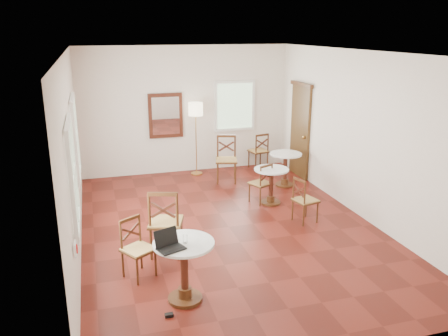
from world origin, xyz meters
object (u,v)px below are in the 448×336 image
object	(u,v)px
cafe_table_back	(285,166)
chair_back_b	(226,159)
chair_near_a	(166,222)
chair_mid_a	(261,183)
chair_back_a	(259,151)
cafe_table_mid	(271,182)
mouse	(172,238)
water_glass	(185,239)
power_adapter	(169,315)
cafe_table_near	(184,265)
chair_near_b	(137,248)
chair_mid_b	(304,200)
navy_mug	(169,238)
floor_lamp	(196,114)
laptop	(169,244)

from	to	relation	value
cafe_table_back	chair_back_b	xyz separation A→B (m)	(-1.16, 0.66, 0.06)
chair_near_a	chair_mid_a	distance (m)	2.75
chair_near_a	chair_back_a	bearing A→B (deg)	-109.46
cafe_table_mid	chair_back_b	bearing A→B (deg)	105.89
mouse	water_glass	world-z (taller)	water_glass
power_adapter	cafe_table_near	bearing A→B (deg)	49.14
cafe_table_mid	power_adapter	world-z (taller)	cafe_table_mid
mouse	cafe_table_back	bearing A→B (deg)	28.74
chair_mid_a	chair_back_a	xyz separation A→B (m)	(0.78, 2.24, 0.04)
chair_near_b	chair_mid_b	world-z (taller)	chair_near_b
chair_near_a	mouse	distance (m)	1.23
chair_back_b	power_adapter	world-z (taller)	chair_back_b
chair_mid_a	power_adapter	size ratio (longest dim) A/B	7.96
chair_mid_a	chair_back_a	world-z (taller)	chair_back_a
cafe_table_back	water_glass	bearing A→B (deg)	-128.42
water_glass	chair_back_b	bearing A→B (deg)	67.33
cafe_table_mid	chair_near_a	xyz separation A→B (m)	(-2.36, -1.57, 0.09)
navy_mug	chair_back_a	bearing A→B (deg)	58.65
cafe_table_back	chair_back_a	xyz separation A→B (m)	(-0.09, 1.41, -0.01)
chair_mid_b	floor_lamp	xyz separation A→B (m)	(-1.22, 3.31, 1.04)
cafe_table_back	chair_back_a	size ratio (longest dim) A/B	0.82
water_glass	power_adapter	xyz separation A→B (m)	(-0.28, -0.28, -0.85)
mouse	floor_lamp	bearing A→B (deg)	53.17
chair_near_a	floor_lamp	bearing A→B (deg)	-91.76
chair_mid_a	mouse	xyz separation A→B (m)	(-2.29, -2.85, 0.43)
chair_back_b	navy_mug	world-z (taller)	chair_back_b
chair_mid_a	power_adapter	xyz separation A→B (m)	(-2.43, -3.27, -0.39)
chair_back_a	chair_back_b	distance (m)	1.30
cafe_table_near	mouse	size ratio (longest dim) A/B	8.79
chair_mid_b	laptop	bearing A→B (deg)	111.80
floor_lamp	navy_mug	xyz separation A→B (m)	(-1.52, -5.07, -0.60)
mouse	power_adapter	bearing A→B (deg)	-128.49
chair_near_a	power_adapter	world-z (taller)	chair_near_a
chair_near_b	water_glass	xyz separation A→B (m)	(0.52, -0.80, 0.44)
chair_mid_b	floor_lamp	bearing A→B (deg)	6.70
power_adapter	floor_lamp	bearing A→B (deg)	73.54
chair_back_a	floor_lamp	size ratio (longest dim) A/B	0.52
cafe_table_near	chair_back_b	size ratio (longest dim) A/B	0.78
cafe_table_back	navy_mug	world-z (taller)	navy_mug
floor_lamp	chair_near_b	bearing A→B (deg)	-112.97
cafe_table_back	chair_near_b	xyz separation A→B (m)	(-3.55, -3.02, -0.04)
laptop	cafe_table_mid	bearing A→B (deg)	28.27
floor_lamp	navy_mug	bearing A→B (deg)	-106.65
cafe_table_near	chair_near_b	world-z (taller)	chair_near_b
cafe_table_near	water_glass	size ratio (longest dim) A/B	7.90
chair_back_a	mouse	world-z (taller)	chair_back_a
chair_mid_a	mouse	size ratio (longest dim) A/B	8.84
chair_back_b	mouse	distance (m)	4.79
chair_mid_b	chair_back_b	size ratio (longest dim) A/B	0.80
navy_mug	power_adapter	size ratio (longest dim) A/B	0.96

